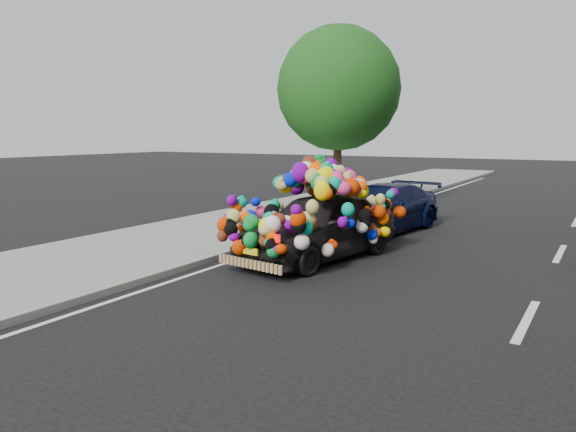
# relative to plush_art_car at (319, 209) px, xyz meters

# --- Properties ---
(ground) EXTENTS (100.00, 100.00, 0.00)m
(ground) POSITION_rel_plush_art_car_xyz_m (0.63, -2.00, -1.02)
(ground) COLOR black
(ground) RESTS_ON ground
(sidewalk) EXTENTS (4.00, 60.00, 0.12)m
(sidewalk) POSITION_rel_plush_art_car_xyz_m (-3.67, -2.00, -0.96)
(sidewalk) COLOR gray
(sidewalk) RESTS_ON ground
(kerb) EXTENTS (0.15, 60.00, 0.13)m
(kerb) POSITION_rel_plush_art_car_xyz_m (-1.72, -2.00, -0.96)
(kerb) COLOR gray
(kerb) RESTS_ON ground
(lane_markings) EXTENTS (6.00, 50.00, 0.01)m
(lane_markings) POSITION_rel_plush_art_car_xyz_m (4.23, -2.00, -1.02)
(lane_markings) COLOR silver
(lane_markings) RESTS_ON ground
(tree_near_sidewalk) EXTENTS (4.20, 4.20, 6.13)m
(tree_near_sidewalk) POSITION_rel_plush_art_car_xyz_m (-3.17, 7.50, 3.00)
(tree_near_sidewalk) COLOR #332114
(tree_near_sidewalk) RESTS_ON ground
(plush_art_car) EXTENTS (2.62, 4.46, 2.01)m
(plush_art_car) POSITION_rel_plush_art_car_xyz_m (0.00, 0.00, 0.00)
(plush_art_car) COLOR black
(plush_art_car) RESTS_ON ground
(navy_sedan) EXTENTS (2.27, 4.41, 1.22)m
(navy_sedan) POSITION_rel_plush_art_car_xyz_m (-0.05, 3.65, -0.41)
(navy_sedan) COLOR black
(navy_sedan) RESTS_ON ground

